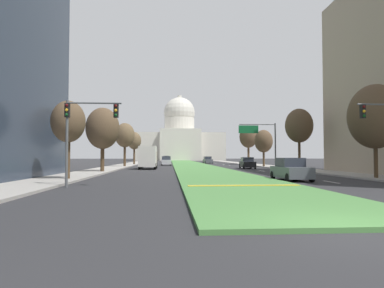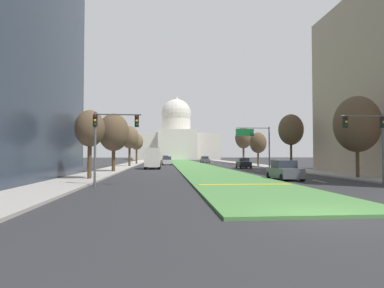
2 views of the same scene
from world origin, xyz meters
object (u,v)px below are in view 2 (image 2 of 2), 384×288
at_px(sedan_distant, 167,161).
at_px(box_truck_delivery, 153,158).
at_px(sedan_lead_stopped, 284,171).
at_px(sedan_far_horizon, 205,160).
at_px(street_tree_left_distant, 137,142).
at_px(sedan_midblock, 243,163).
at_px(sedan_very_far, 165,159).
at_px(traffic_light_near_left, 107,132).
at_px(street_tree_left_near, 90,129).
at_px(street_tree_right_distant, 243,138).
at_px(street_tree_left_far, 130,137).
at_px(street_tree_right_mid, 291,130).
at_px(street_tree_left_mid, 114,132).
at_px(capitol_building, 176,140).
at_px(traffic_light_near_right, 372,133).
at_px(overhead_guide_sign, 257,139).
at_px(street_tree_right_far, 258,143).
at_px(street_tree_right_near, 357,124).

distance_m(sedan_distant, box_truck_delivery, 18.46).
xyz_separation_m(sedan_lead_stopped, sedan_far_horizon, (0.19, 56.22, -0.00)).
distance_m(street_tree_left_distant, sedan_midblock, 28.78).
bearing_deg(sedan_very_far, traffic_light_near_left, -93.46).
distance_m(street_tree_left_near, street_tree_right_distant, 49.28).
height_order(street_tree_left_far, sedan_far_horizon, street_tree_left_far).
relative_size(street_tree_right_mid, sedan_lead_stopped, 1.79).
bearing_deg(sedan_midblock, street_tree_left_distant, 131.67).
xyz_separation_m(street_tree_left_mid, sedan_midblock, (19.08, 10.68, -4.16)).
relative_size(street_tree_left_near, street_tree_left_far, 0.83).
bearing_deg(street_tree_left_distant, capitol_building, 80.77).
relative_size(traffic_light_near_right, overhead_guide_sign, 0.80).
height_order(sedan_midblock, sedan_far_horizon, sedan_far_horizon).
height_order(sedan_distant, box_truck_delivery, box_truck_delivery).
distance_m(sedan_far_horizon, sedan_very_far, 16.73).
height_order(capitol_building, street_tree_left_near, capitol_building).
bearing_deg(street_tree_right_mid, sedan_very_far, 107.07).
bearing_deg(street_tree_right_mid, street_tree_right_distant, 88.62).
bearing_deg(street_tree_right_far, sedan_very_far, 112.64).
bearing_deg(capitol_building, street_tree_right_near, -84.09).
bearing_deg(box_truck_delivery, sedan_far_horizon, 69.74).
bearing_deg(box_truck_delivery, overhead_guide_sign, -5.79).
distance_m(traffic_light_near_right, street_tree_left_distant, 54.52).
height_order(street_tree_left_mid, sedan_lead_stopped, street_tree_left_mid).
xyz_separation_m(capitol_building, street_tree_left_far, (-11.77, -85.69, -3.60)).
bearing_deg(box_truck_delivery, street_tree_right_mid, -21.83).
relative_size(overhead_guide_sign, street_tree_right_mid, 0.84).
height_order(street_tree_left_far, sedan_midblock, street_tree_left_far).
distance_m(street_tree_left_near, street_tree_left_far, 30.03).
height_order(street_tree_left_near, sedan_very_far, street_tree_left_near).
bearing_deg(street_tree_left_near, sedan_distant, 79.91).
xyz_separation_m(overhead_guide_sign, street_tree_right_mid, (3.00, -5.98, 0.94)).
relative_size(traffic_light_near_right, sedan_lead_stopped, 1.21).
bearing_deg(street_tree_left_near, sedan_midblock, 49.57).
xyz_separation_m(capitol_building, sedan_far_horizon, (5.13, -60.55, -8.09)).
bearing_deg(street_tree_left_far, traffic_light_near_right, -59.55).
bearing_deg(sedan_midblock, street_tree_right_mid, -63.39).
height_order(street_tree_right_distant, sedan_far_horizon, street_tree_right_distant).
bearing_deg(sedan_distant, overhead_guide_sign, -55.62).
distance_m(capitol_building, sedan_lead_stopped, 117.15).
height_order(street_tree_right_near, sedan_very_far, street_tree_right_near).
height_order(sedan_midblock, sedan_distant, sedan_distant).
bearing_deg(street_tree_left_near, street_tree_right_distant, 60.32).
bearing_deg(traffic_light_near_right, capitol_building, 94.49).
bearing_deg(overhead_guide_sign, street_tree_left_distant, 130.18).
bearing_deg(box_truck_delivery, street_tree_right_far, 20.90).
distance_m(traffic_light_near_left, street_tree_left_distant, 49.57).
relative_size(street_tree_left_near, sedan_lead_stopped, 1.42).
bearing_deg(sedan_lead_stopped, capitol_building, 92.42).
height_order(capitol_building, sedan_far_horizon, capitol_building).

